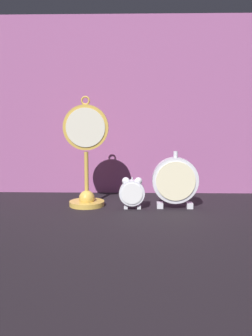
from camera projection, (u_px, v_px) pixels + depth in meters
ground_plane at (125, 213)px, 1.16m from camera, size 4.00×4.00×0.00m
fabric_backdrop_drape at (128, 106)px, 1.44m from camera, size 1.26×0.01×0.68m
pocket_watch_on_stand at (86, 161)px, 1.24m from camera, size 0.15×0.12×0.36m
alarm_clock_twin_bell at (132, 192)px, 1.21m from camera, size 0.08×0.03×0.10m
mantel_clock_silver at (175, 181)px, 1.21m from camera, size 0.15×0.04×0.19m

